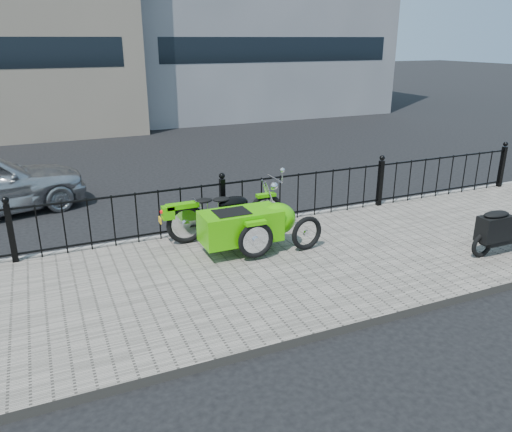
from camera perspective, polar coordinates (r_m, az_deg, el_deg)
name	(u,v)px	position (r m, az deg, el deg)	size (l,w,h in m)	color
ground	(251,262)	(8.19, -0.59, -5.29)	(120.00, 120.00, 0.00)	black
sidewalk	(264,271)	(7.76, 0.87, -6.32)	(30.00, 3.80, 0.12)	#655F55
curb	(221,230)	(9.41, -4.06, -1.56)	(30.00, 0.10, 0.12)	gray
iron_fence	(223,205)	(9.10, -3.84, 1.24)	(14.11, 0.11, 1.08)	black
motorcycle_sidecar	(247,221)	(8.27, -1.01, -0.59)	(2.28, 1.48, 0.98)	black
scooter	(505,229)	(9.07, 26.56, -1.34)	(1.55, 0.45, 1.05)	black
spare_tire	(307,233)	(8.30, 5.82, -1.96)	(0.58, 0.58, 0.08)	black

